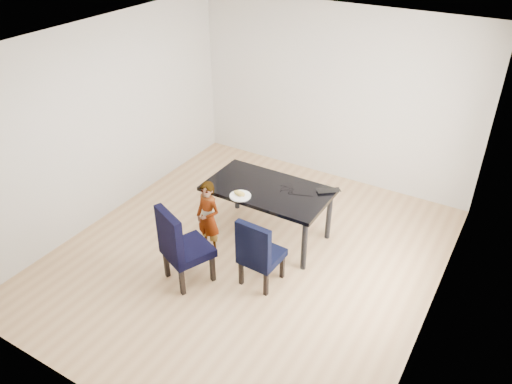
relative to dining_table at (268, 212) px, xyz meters
The scene contains 14 objects.
floor 0.63m from the dining_table, 90.00° to the right, with size 4.50×5.00×0.01m, color tan.
ceiling 2.38m from the dining_table, 90.00° to the right, with size 4.50×5.00×0.01m, color white.
wall_back 2.23m from the dining_table, 90.00° to the left, with size 4.50×0.01×2.70m, color silver.
wall_front 3.16m from the dining_table, 90.00° to the right, with size 4.50×0.01×2.70m, color white.
wall_left 2.51m from the dining_table, 167.50° to the right, with size 0.01×5.00×2.70m, color beige.
wall_right 2.51m from the dining_table, 12.50° to the right, with size 0.01×5.00×2.70m, color silver.
dining_table is the anchor object (origin of this frame).
chair_left 1.29m from the dining_table, 107.01° to the right, with size 0.49×0.51×1.02m, color black.
chair_right 0.91m from the dining_table, 64.55° to the right, with size 0.44×0.46×0.91m, color black.
child 0.83m from the dining_table, 127.16° to the right, with size 0.37×0.24×1.00m, color orange.
plate 0.56m from the dining_table, 119.62° to the right, with size 0.27×0.27×0.01m, color white.
sandwich 0.59m from the dining_table, 120.26° to the right, with size 0.16×0.07×0.06m, color #B79D41.
laptop 0.86m from the dining_table, 27.24° to the left, with size 0.30×0.19×0.02m, color black.
cable_tangle 0.45m from the dining_table, ahead, with size 0.16×0.16×0.01m, color black.
Camera 1 is at (2.66, -4.28, 4.07)m, focal length 35.00 mm.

